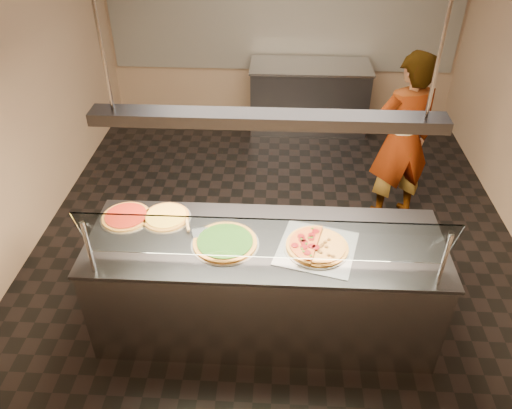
# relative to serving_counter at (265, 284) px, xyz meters

# --- Properties ---
(ground) EXTENTS (5.00, 6.00, 0.02)m
(ground) POSITION_rel_serving_counter_xyz_m (0.08, 1.23, -0.48)
(ground) COLOR black
(ground) RESTS_ON ground
(wall_back) EXTENTS (5.00, 0.02, 3.00)m
(wall_back) POSITION_rel_serving_counter_xyz_m (0.08, 4.24, 1.03)
(wall_back) COLOR tan
(wall_back) RESTS_ON ground
(wall_left) EXTENTS (0.02, 6.00, 3.00)m
(wall_left) POSITION_rel_serving_counter_xyz_m (-2.43, 1.23, 1.03)
(wall_left) COLOR tan
(wall_left) RESTS_ON ground
(tile_band) EXTENTS (4.90, 0.02, 1.20)m
(tile_band) POSITION_rel_serving_counter_xyz_m (0.08, 4.21, 0.83)
(tile_band) COLOR silver
(tile_band) RESTS_ON wall_back
(serving_counter) EXTENTS (2.73, 0.94, 0.93)m
(serving_counter) POSITION_rel_serving_counter_xyz_m (0.00, 0.00, 0.00)
(serving_counter) COLOR #B7B7BC
(serving_counter) RESTS_ON ground
(sneeze_guard) EXTENTS (2.49, 0.18, 0.54)m
(sneeze_guard) POSITION_rel_serving_counter_xyz_m (0.00, -0.34, 0.76)
(sneeze_guard) COLOR #B7B7BC
(sneeze_guard) RESTS_ON serving_counter
(perforated_tray) EXTENTS (0.68, 0.68, 0.01)m
(perforated_tray) POSITION_rel_serving_counter_xyz_m (0.39, -0.07, 0.47)
(perforated_tray) COLOR silver
(perforated_tray) RESTS_ON serving_counter
(half_pizza_pepperoni) EXTENTS (0.34, 0.50, 0.05)m
(half_pizza_pepperoni) POSITION_rel_serving_counter_xyz_m (0.28, -0.07, 0.50)
(half_pizza_pepperoni) COLOR #945E22
(half_pizza_pepperoni) RESTS_ON perforated_tray
(half_pizza_sausage) EXTENTS (0.34, 0.50, 0.04)m
(half_pizza_sausage) POSITION_rel_serving_counter_xyz_m (0.50, -0.07, 0.49)
(half_pizza_sausage) COLOR #945E22
(half_pizza_sausage) RESTS_ON perforated_tray
(pizza_spinach) EXTENTS (0.52, 0.52, 0.03)m
(pizza_spinach) POSITION_rel_serving_counter_xyz_m (-0.30, -0.05, 0.48)
(pizza_spinach) COLOR silver
(pizza_spinach) RESTS_ON serving_counter
(pizza_cheese) EXTENTS (0.40, 0.40, 0.03)m
(pizza_cheese) POSITION_rel_serving_counter_xyz_m (-0.81, 0.24, 0.48)
(pizza_cheese) COLOR silver
(pizza_cheese) RESTS_ON serving_counter
(pizza_tomato) EXTENTS (0.41, 0.41, 0.03)m
(pizza_tomato) POSITION_rel_serving_counter_xyz_m (-1.14, 0.23, 0.48)
(pizza_tomato) COLOR silver
(pizza_tomato) RESTS_ON serving_counter
(pizza_spatula) EXTENTS (0.23, 0.22, 0.02)m
(pizza_spatula) POSITION_rel_serving_counter_xyz_m (-0.57, 0.10, 0.49)
(pizza_spatula) COLOR #B7B7BC
(pizza_spatula) RESTS_ON pizza_spinach
(prep_table) EXTENTS (1.67, 0.74, 0.93)m
(prep_table) POSITION_rel_serving_counter_xyz_m (0.48, 3.78, 0.00)
(prep_table) COLOR #3E3E44
(prep_table) RESTS_ON ground
(worker) EXTENTS (0.78, 0.63, 1.86)m
(worker) POSITION_rel_serving_counter_xyz_m (1.34, 1.67, 0.47)
(worker) COLOR black
(worker) RESTS_ON ground
(heat_lamp_housing) EXTENTS (2.30, 0.18, 0.08)m
(heat_lamp_housing) POSITION_rel_serving_counter_xyz_m (0.00, 0.00, 1.48)
(heat_lamp_housing) COLOR #3E3E44
(heat_lamp_housing) RESTS_ON ceiling
(lamp_rod_left) EXTENTS (0.02, 0.02, 1.01)m
(lamp_rod_left) POSITION_rel_serving_counter_xyz_m (-1.00, 0.00, 2.03)
(lamp_rod_left) COLOR #B7B7BC
(lamp_rod_left) RESTS_ON ceiling
(lamp_rod_right) EXTENTS (0.02, 0.02, 1.01)m
(lamp_rod_right) POSITION_rel_serving_counter_xyz_m (1.00, 0.00, 2.03)
(lamp_rod_right) COLOR #B7B7BC
(lamp_rod_right) RESTS_ON ceiling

